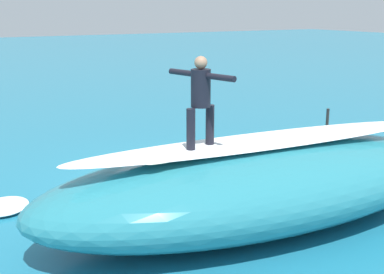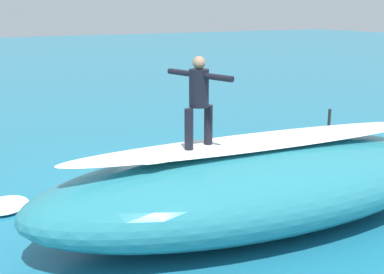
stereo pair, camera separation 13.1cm
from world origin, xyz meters
TOP-DOWN VIEW (x-y plane):
  - ground_plane at (0.00, 0.00)m, footprint 120.00×120.00m
  - wave_crest at (-0.36, 2.90)m, footprint 8.31×3.63m
  - wave_foam_lip at (-0.36, 2.90)m, footprint 6.94×1.60m
  - surfboard_riding at (0.80, 2.81)m, footprint 2.33×1.05m
  - surfer_riding at (0.80, 2.81)m, footprint 0.56×1.34m
  - surfboard_paddling at (-1.01, -0.92)m, footprint 1.49×1.99m
  - surfer_paddling at (-0.95, -0.82)m, footprint 1.01×1.45m
  - buoy_marker at (-4.33, 0.44)m, footprint 0.73×0.73m
  - foam_patch_near at (-2.97, 3.02)m, footprint 0.92×1.08m
  - foam_patch_mid at (3.45, 0.04)m, footprint 1.23×1.28m

SIDE VIEW (x-z plane):
  - ground_plane at x=0.00m, z-range 0.00..0.00m
  - surfboard_paddling at x=-1.01m, z-range 0.00..0.10m
  - foam_patch_mid at x=3.45m, z-range 0.00..0.14m
  - foam_patch_near at x=-2.97m, z-range 0.00..0.17m
  - surfer_paddling at x=-0.95m, z-range 0.08..0.36m
  - buoy_marker at x=-4.33m, z-range -0.25..1.00m
  - wave_crest at x=-0.36m, z-range 0.00..1.47m
  - surfboard_riding at x=0.80m, z-range 1.47..1.54m
  - wave_foam_lip at x=-0.36m, z-range 1.47..1.55m
  - surfer_riding at x=0.80m, z-range 1.66..3.10m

